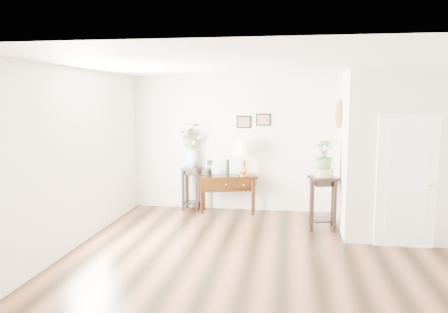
% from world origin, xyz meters
% --- Properties ---
extents(floor, '(6.00, 5.50, 0.02)m').
position_xyz_m(floor, '(0.00, 0.00, 0.00)').
color(floor, brown).
rests_on(floor, ground).
extents(ceiling, '(6.00, 5.50, 0.02)m').
position_xyz_m(ceiling, '(0.00, 0.00, 2.80)').
color(ceiling, white).
rests_on(ceiling, ground).
extents(wall_back, '(6.00, 0.02, 2.80)m').
position_xyz_m(wall_back, '(0.00, 2.75, 1.40)').
color(wall_back, white).
rests_on(wall_back, ground).
extents(wall_front, '(6.00, 0.02, 2.80)m').
position_xyz_m(wall_front, '(0.00, -2.75, 1.40)').
color(wall_front, white).
rests_on(wall_front, ground).
extents(wall_left, '(0.02, 5.50, 2.80)m').
position_xyz_m(wall_left, '(-3.00, 0.00, 1.40)').
color(wall_left, white).
rests_on(wall_left, ground).
extents(partition, '(1.80, 1.95, 2.80)m').
position_xyz_m(partition, '(2.10, 1.77, 1.40)').
color(partition, white).
rests_on(partition, floor).
extents(door, '(0.90, 0.05, 2.10)m').
position_xyz_m(door, '(2.10, 0.78, 1.05)').
color(door, white).
rests_on(door, floor).
extents(art_print_left, '(0.30, 0.02, 0.25)m').
position_xyz_m(art_print_left, '(-0.65, 2.73, 1.85)').
color(art_print_left, black).
rests_on(art_print_left, wall_back).
extents(art_print_right, '(0.30, 0.02, 0.25)m').
position_xyz_m(art_print_right, '(-0.25, 2.73, 1.90)').
color(art_print_right, black).
rests_on(art_print_right, wall_back).
extents(wall_ornament, '(0.07, 0.51, 0.51)m').
position_xyz_m(wall_ornament, '(1.16, 1.90, 2.05)').
color(wall_ornament, '#C17D3F').
rests_on(wall_ornament, partition).
extents(console_table, '(1.23, 0.71, 0.78)m').
position_xyz_m(console_table, '(-0.94, 2.42, 0.39)').
color(console_table, black).
rests_on(console_table, floor).
extents(table_lamp, '(0.54, 0.54, 0.72)m').
position_xyz_m(table_lamp, '(-0.62, 2.42, 1.13)').
color(table_lamp, orange).
rests_on(table_lamp, console_table).
extents(green_vase, '(0.09, 0.09, 0.33)m').
position_xyz_m(green_vase, '(-0.94, 2.42, 0.95)').
color(green_vase, black).
rests_on(green_vase, console_table).
extents(potted_plant, '(0.18, 0.15, 0.31)m').
position_xyz_m(potted_plant, '(-1.33, 2.42, 0.93)').
color(potted_plant, '#487939').
rests_on(potted_plant, console_table).
extents(plant_stand_a, '(0.41, 0.41, 0.90)m').
position_xyz_m(plant_stand_a, '(-1.73, 2.57, 0.45)').
color(plant_stand_a, black).
rests_on(plant_stand_a, floor).
extents(porcelain_vase, '(0.29, 0.29, 0.46)m').
position_xyz_m(porcelain_vase, '(-1.73, 2.57, 1.13)').
color(porcelain_vase, silver).
rests_on(porcelain_vase, plant_stand_a).
extents(lily_arrangement, '(0.48, 0.41, 0.52)m').
position_xyz_m(lily_arrangement, '(-1.73, 2.57, 1.57)').
color(lily_arrangement, '#487939').
rests_on(lily_arrangement, porcelain_vase).
extents(plant_stand_b, '(0.57, 0.57, 0.95)m').
position_xyz_m(plant_stand_b, '(0.90, 1.58, 0.48)').
color(plant_stand_b, black).
rests_on(plant_stand_b, floor).
extents(ceramic_bowl, '(0.43, 0.43, 0.15)m').
position_xyz_m(ceramic_bowl, '(0.90, 1.58, 1.03)').
color(ceramic_bowl, tan).
rests_on(ceramic_bowl, plant_stand_b).
extents(narcissus, '(0.34, 0.34, 0.53)m').
position_xyz_m(narcissus, '(0.90, 1.58, 1.34)').
color(narcissus, '#487939').
rests_on(narcissus, ceramic_bowl).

